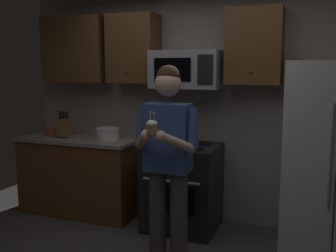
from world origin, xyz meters
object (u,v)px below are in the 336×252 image
(refrigerator, at_px, (335,159))
(knife_block, at_px, (65,128))
(person, at_px, (168,156))
(cupcake, at_px, (152,127))
(microwave, at_px, (187,70))
(bowl_small_colored, at_px, (53,131))
(bowl_large_white, at_px, (108,133))
(oven_range, at_px, (182,187))

(refrigerator, bearing_deg, knife_block, 179.81)
(person, bearing_deg, cupcake, -90.00)
(microwave, xyz_separation_m, person, (0.15, -0.96, -0.72))
(refrigerator, bearing_deg, microwave, 173.97)
(person, distance_m, cupcake, 0.44)
(bowl_small_colored, height_order, person, person)
(bowl_large_white, height_order, bowl_small_colored, bowl_large_white)
(bowl_large_white, bearing_deg, person, -39.28)
(bowl_large_white, distance_m, person, 1.41)
(microwave, xyz_separation_m, knife_block, (-1.47, -0.15, -0.68))
(bowl_large_white, bearing_deg, cupcake, -48.24)
(refrigerator, relative_size, cupcake, 10.35)
(refrigerator, relative_size, bowl_large_white, 6.44)
(bowl_large_white, xyz_separation_m, person, (1.09, -0.89, 0.01))
(knife_block, bearing_deg, refrigerator, -0.19)
(microwave, height_order, cupcake, microwave)
(bowl_large_white, distance_m, cupcake, 1.66)
(cupcake, bearing_deg, bowl_small_colored, 146.40)
(refrigerator, relative_size, person, 1.02)
(microwave, xyz_separation_m, cupcake, (0.15, -1.29, -0.43))
(refrigerator, height_order, knife_block, refrigerator)
(microwave, distance_m, person, 1.21)
(knife_block, bearing_deg, microwave, 5.78)
(oven_range, distance_m, person, 1.01)
(cupcake, bearing_deg, refrigerator, 40.02)
(oven_range, relative_size, cupcake, 5.36)
(oven_range, height_order, person, person)
(microwave, height_order, knife_block, microwave)
(refrigerator, bearing_deg, person, -149.21)
(refrigerator, distance_m, bowl_small_colored, 3.22)
(oven_range, height_order, refrigerator, refrigerator)
(refrigerator, height_order, bowl_small_colored, refrigerator)
(bowl_small_colored, bearing_deg, knife_block, -22.07)
(bowl_large_white, bearing_deg, bowl_small_colored, 178.42)
(bowl_small_colored, bearing_deg, microwave, 1.69)
(microwave, height_order, refrigerator, microwave)
(person, bearing_deg, bowl_small_colored, 153.97)
(knife_block, bearing_deg, person, -26.60)
(oven_range, relative_size, refrigerator, 0.52)
(oven_range, height_order, microwave, microwave)
(cupcake, bearing_deg, knife_block, 144.88)
(bowl_large_white, bearing_deg, refrigerator, -2.03)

